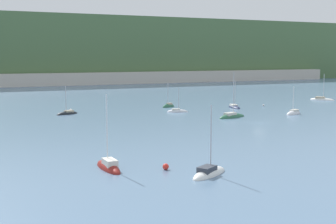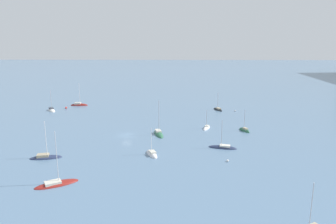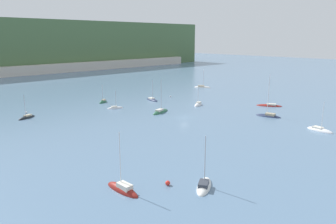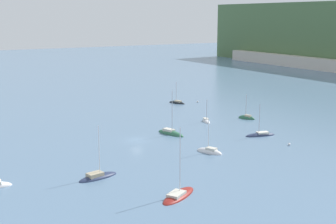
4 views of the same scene
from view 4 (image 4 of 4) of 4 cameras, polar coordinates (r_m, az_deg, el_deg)
The scene contains 11 objects.
ground_plane at distance 103.42m, azimuth -3.84°, elevation -3.46°, with size 600.00×600.00×0.00m, color slate.
sailboat_0 at distance 121.56m, azimuth 4.68°, elevation -1.14°, with size 5.48×3.37×6.57m.
sailboat_1 at distance 146.51m, azimuth 1.10°, elevation 1.10°, with size 6.04×3.79×7.53m.
sailboat_4 at distance 108.43m, azimuth 0.33°, elevation -2.67°, with size 8.14×4.07×11.15m.
sailboat_5 at distance 94.40m, azimuth 5.08°, elevation -4.91°, with size 6.07×4.02×7.61m.
sailboat_6 at distance 109.15m, azimuth 11.19°, elevation -2.81°, with size 3.77×7.58×8.07m.
sailboat_7 at distance 72.20m, azimuth 1.27°, elevation -10.16°, with size 6.57×8.64×11.25m.
sailboat_8 at distance 126.14m, azimuth 9.56°, elevation -0.79°, with size 4.74×3.19×7.49m.
sailboat_10 at distance 80.81m, azimuth -8.57°, elevation -7.86°, with size 3.89×7.73×9.61m.
mooring_buoy_0 at distance 102.36m, azimuth 14.56°, elevation -3.82°, with size 0.55×0.55×0.55m.
mooring_buoy_1 at distance 147.93m, azimuth 3.64°, elevation 1.26°, with size 0.57×0.57×0.57m.
Camera 4 is at (89.53, -44.20, 26.93)m, focal length 50.00 mm.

